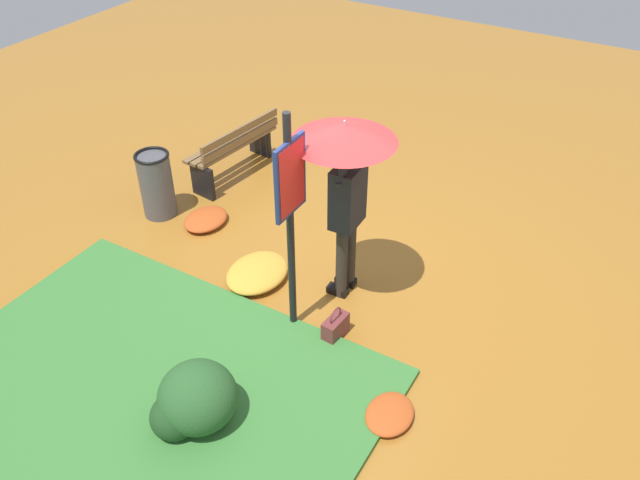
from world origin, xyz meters
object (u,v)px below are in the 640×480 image
at_px(park_bench, 234,148).
at_px(trash_bin, 156,184).
at_px(info_sign_post, 290,203).
at_px(handbag, 335,327).
at_px(person_with_umbrella, 346,166).

relative_size(park_bench, trash_bin, 1.68).
distance_m(info_sign_post, park_bench, 3.18).
xyz_separation_m(park_bench, trash_bin, (1.22, -0.26, 0.02)).
height_order(info_sign_post, handbag, info_sign_post).
bearing_deg(handbag, person_with_umbrella, -157.60).
relative_size(handbag, trash_bin, 0.44).
bearing_deg(handbag, trash_bin, -105.02).
height_order(person_with_umbrella, info_sign_post, info_sign_post).
relative_size(info_sign_post, park_bench, 1.64).
bearing_deg(info_sign_post, handbag, 96.59).
xyz_separation_m(person_with_umbrella, trash_bin, (-0.20, -2.66, -1.13)).
bearing_deg(person_with_umbrella, info_sign_post, -17.35).
distance_m(person_with_umbrella, park_bench, 3.02).
height_order(person_with_umbrella, handbag, person_with_umbrella).
bearing_deg(trash_bin, park_bench, 167.98).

